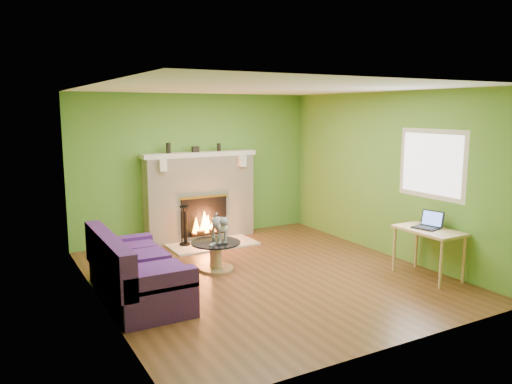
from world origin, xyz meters
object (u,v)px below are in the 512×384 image
(cat, at_px, (219,227))
(sofa, at_px, (134,273))
(coffee_table, at_px, (216,253))
(desk, at_px, (429,235))

(cat, bearing_deg, sofa, -148.12)
(coffee_table, bearing_deg, cat, 32.01)
(sofa, height_order, desk, sofa)
(desk, bearing_deg, coffee_table, 144.27)
(desk, height_order, cat, cat)
(sofa, bearing_deg, coffee_table, 22.48)
(sofa, height_order, coffee_table, sofa)
(coffee_table, relative_size, desk, 0.78)
(cat, bearing_deg, desk, -28.58)
(sofa, xyz_separation_m, coffee_table, (1.37, 0.57, -0.09))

